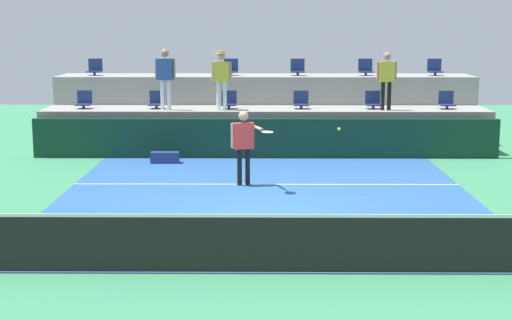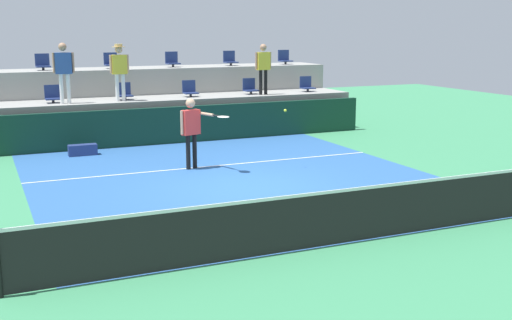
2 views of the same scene
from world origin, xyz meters
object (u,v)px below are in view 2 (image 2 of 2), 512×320
at_px(stadium_chair_upper_left, 43,63).
at_px(tennis_player, 192,126).
at_px(stadium_chair_lower_mid_left, 124,93).
at_px(spectator_in_white, 263,64).
at_px(stadium_chair_upper_mid_right, 172,61).
at_px(stadium_chair_upper_far_right, 285,58).
at_px(spectator_leaning_on_rail, 64,67).
at_px(tennis_ball, 285,110).
at_px(stadium_chair_lower_mid_right, 190,90).
at_px(stadium_chair_lower_right, 250,87).
at_px(equipment_bag, 83,150).
at_px(stadium_chair_lower_left, 53,95).
at_px(stadium_chair_upper_right, 230,59).
at_px(stadium_chair_lower_far_right, 307,85).
at_px(spectator_with_hat, 119,66).
at_px(stadium_chair_upper_mid_left, 111,62).

relative_size(stadium_chair_upper_left, tennis_player, 0.30).
height_order(stadium_chair_lower_mid_left, spectator_in_white, spectator_in_white).
relative_size(stadium_chair_upper_mid_right, stadium_chair_upper_far_right, 1.00).
height_order(stadium_chair_upper_mid_right, stadium_chair_upper_far_right, same).
bearing_deg(spectator_leaning_on_rail, stadium_chair_upper_far_right, 14.91).
xyz_separation_m(stadium_chair_upper_left, stadium_chair_upper_mid_right, (4.26, 0.00, 0.00)).
xyz_separation_m(stadium_chair_upper_far_right, tennis_ball, (-3.74, -7.62, -0.86)).
bearing_deg(stadium_chair_lower_mid_right, stadium_chair_lower_right, 0.00).
distance_m(stadium_chair_upper_left, spectator_leaning_on_rail, 2.21).
bearing_deg(tennis_player, stadium_chair_lower_mid_left, 96.52).
bearing_deg(spectator_leaning_on_rail, stadium_chair_upper_left, 99.44).
distance_m(stadium_chair_upper_mid_right, spectator_leaning_on_rail, 4.46).
relative_size(stadium_chair_upper_left, equipment_bag, 0.68).
bearing_deg(spectator_in_white, equipment_bag, -164.79).
bearing_deg(stadium_chair_lower_left, equipment_bag, -77.06).
height_order(stadium_chair_lower_right, stadium_chair_upper_right, stadium_chair_upper_right).
bearing_deg(equipment_bag, tennis_ball, -41.15).
bearing_deg(stadium_chair_upper_mid_right, spectator_in_white, -41.77).
bearing_deg(stadium_chair_lower_mid_right, stadium_chair_lower_mid_left, 180.00).
height_order(stadium_chair_lower_left, stadium_chair_upper_mid_right, stadium_chair_upper_mid_right).
relative_size(stadium_chair_lower_mid_left, stadium_chair_lower_mid_right, 1.00).
xyz_separation_m(stadium_chair_lower_far_right, spectator_in_white, (-1.84, -0.38, 0.78)).
relative_size(stadium_chair_upper_mid_right, spectator_with_hat, 0.31).
relative_size(stadium_chair_lower_left, stadium_chair_lower_far_right, 1.00).
relative_size(stadium_chair_upper_mid_left, equipment_bag, 0.68).
bearing_deg(stadium_chair_upper_right, stadium_chair_upper_mid_left, 180.00).
distance_m(stadium_chair_upper_far_right, tennis_ball, 8.53).
xyz_separation_m(stadium_chair_upper_right, spectator_leaning_on_rail, (-6.03, -2.18, -0.00)).
distance_m(spectator_leaning_on_rail, spectator_with_hat, 1.61).
xyz_separation_m(spectator_leaning_on_rail, equipment_bag, (0.16, -1.68, -2.16)).
bearing_deg(stadium_chair_upper_far_right, tennis_player, -130.95).
xyz_separation_m(stadium_chair_lower_right, stadium_chair_lower_far_right, (2.15, 0.00, 0.00)).
relative_size(spectator_with_hat, spectator_in_white, 1.03).
distance_m(tennis_player, tennis_ball, 2.30).
height_order(stadium_chair_lower_far_right, stadium_chair_upper_far_right, stadium_chair_upper_far_right).
bearing_deg(spectator_in_white, stadium_chair_lower_far_right, 11.79).
distance_m(stadium_chair_upper_mid_right, spectator_with_hat, 3.16).
distance_m(spectator_with_hat, tennis_ball, 6.19).
height_order(stadium_chair_lower_far_right, stadium_chair_upper_mid_right, stadium_chair_upper_mid_right).
xyz_separation_m(spectator_leaning_on_rail, spectator_with_hat, (1.61, 0.00, -0.02)).
distance_m(stadium_chair_lower_right, stadium_chair_upper_mid_left, 4.67).
height_order(stadium_chair_lower_left, tennis_ball, stadium_chair_lower_left).
distance_m(stadium_chair_lower_right, tennis_player, 6.14).
distance_m(stadium_chair_upper_mid_right, equipment_bag, 5.79).
bearing_deg(stadium_chair_upper_far_right, stadium_chair_lower_mid_left, -164.27).
distance_m(stadium_chair_upper_mid_left, equipment_bag, 4.72).
bearing_deg(stadium_chair_lower_left, stadium_chair_upper_far_right, 11.93).
height_order(stadium_chair_lower_right, stadium_chair_upper_mid_left, stadium_chair_upper_mid_left).
xyz_separation_m(stadium_chair_upper_right, spectator_with_hat, (-4.42, -2.18, -0.02)).
distance_m(stadium_chair_upper_left, equipment_bag, 4.46).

